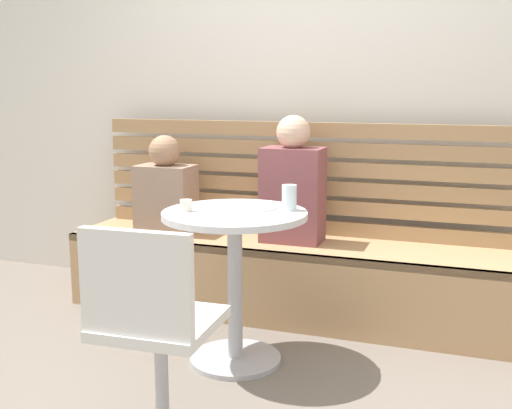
{
  "coord_description": "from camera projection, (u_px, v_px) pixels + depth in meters",
  "views": [
    {
      "loc": [
        0.94,
        -2.13,
        1.3
      ],
      "look_at": [
        -0.05,
        0.66,
        0.75
      ],
      "focal_mm": 43.86,
      "sensor_mm": 36.0,
      "label": 1
    }
  ],
  "objects": [
    {
      "name": "booth_backrest",
      "position": [
        308.0,
        178.0,
        3.71
      ],
      "size": [
        2.65,
        0.04,
        0.67
      ],
      "color": "#A68157",
      "rests_on": "booth_bench"
    },
    {
      "name": "booth_bench",
      "position": [
        296.0,
        279.0,
        3.59
      ],
      "size": [
        2.7,
        0.52,
        0.44
      ],
      "color": "tan",
      "rests_on": "ground"
    },
    {
      "name": "person_child_left",
      "position": [
        166.0,
        190.0,
        3.76
      ],
      "size": [
        0.34,
        0.22,
        0.59
      ],
      "color": "#9E7F6B",
      "rests_on": "booth_bench"
    },
    {
      "name": "person_adult",
      "position": [
        293.0,
        186.0,
        3.52
      ],
      "size": [
        0.34,
        0.22,
        0.72
      ],
      "color": "brown",
      "rests_on": "booth_bench"
    },
    {
      "name": "cafe_table",
      "position": [
        235.0,
        258.0,
        2.94
      ],
      "size": [
        0.68,
        0.68,
        0.74
      ],
      "color": "#ADADB2",
      "rests_on": "ground"
    },
    {
      "name": "white_chair",
      "position": [
        152.0,
        331.0,
        2.19
      ],
      "size": [
        0.42,
        0.42,
        0.85
      ],
      "color": "#ADADB2",
      "rests_on": "ground"
    },
    {
      "name": "plate_small",
      "position": [
        259.0,
        207.0,
        2.96
      ],
      "size": [
        0.17,
        0.17,
        0.01
      ],
      "primitive_type": "cylinder",
      "color": "white",
      "rests_on": "cafe_table"
    },
    {
      "name": "cup_espresso_small",
      "position": [
        186.0,
        206.0,
        2.89
      ],
      "size": [
        0.06,
        0.06,
        0.05
      ],
      "primitive_type": "cylinder",
      "color": "silver",
      "rests_on": "cafe_table"
    },
    {
      "name": "cup_glass_tall",
      "position": [
        289.0,
        198.0,
        2.91
      ],
      "size": [
        0.07,
        0.07,
        0.12
      ],
      "primitive_type": "cylinder",
      "color": "silver",
      "rests_on": "cafe_table"
    },
    {
      "name": "back_wall",
      "position": [
        319.0,
        63.0,
        3.77
      ],
      "size": [
        5.2,
        0.1,
        2.9
      ],
      "primitive_type": "cube",
      "color": "silver",
      "rests_on": "ground"
    }
  ]
}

